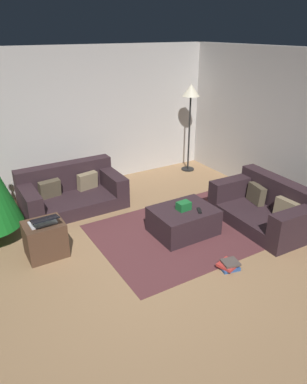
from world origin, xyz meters
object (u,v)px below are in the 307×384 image
object	(u,v)px
side_table	(45,239)
book_stack	(229,265)
gift_box	(184,206)
ottoman	(183,221)
laptop	(43,221)
corner_lamp	(191,97)
tv_remote	(199,211)
couch_right	(267,208)
couch_left	(71,192)

from	to	relation	value
side_table	book_stack	distance (m)	2.49
gift_box	ottoman	bearing A→B (deg)	44.26
gift_box	book_stack	size ratio (longest dim) A/B	0.67
laptop	corner_lamp	size ratio (longest dim) A/B	0.20
tv_remote	book_stack	world-z (taller)	tv_remote
ottoman	side_table	world-z (taller)	side_table
side_table	corner_lamp	bearing A→B (deg)	24.87
side_table	laptop	bearing A→B (deg)	-88.78
tv_remote	laptop	bearing A→B (deg)	-168.19
tv_remote	couch_right	bearing A→B (deg)	15.10
corner_lamp	book_stack	bearing A→B (deg)	-117.40
tv_remote	laptop	xyz separation A→B (m)	(-2.11, 0.60, 0.14)
gift_box	tv_remote	world-z (taller)	gift_box
tv_remote	laptop	world-z (taller)	laptop
tv_remote	book_stack	bearing A→B (deg)	-73.34
side_table	corner_lamp	world-z (taller)	corner_lamp
couch_left	book_stack	distance (m)	3.04
side_table	book_stack	world-z (taller)	side_table
couch_left	corner_lamp	bearing A→B (deg)	-171.95
side_table	gift_box	bearing A→B (deg)	-14.18
laptop	corner_lamp	distance (m)	4.12
couch_right	book_stack	size ratio (longest dim) A/B	5.53
book_stack	corner_lamp	bearing A→B (deg)	62.60
tv_remote	ottoman	bearing A→B (deg)	159.13
ottoman	tv_remote	xyz separation A→B (m)	(0.16, -0.18, 0.21)
couch_left	laptop	size ratio (longest dim) A/B	4.66
corner_lamp	couch_left	bearing A→B (deg)	-171.93
tv_remote	corner_lamp	distance (m)	3.00
couch_left	couch_right	distance (m)	3.30
couch_right	tv_remote	world-z (taller)	couch_right
ottoman	book_stack	world-z (taller)	ottoman
book_stack	couch_right	bearing A→B (deg)	25.26
couch_left	tv_remote	world-z (taller)	couch_left
ottoman	laptop	bearing A→B (deg)	167.72
gift_box	laptop	distance (m)	2.00
couch_left	gift_box	world-z (taller)	couch_left
book_stack	corner_lamp	distance (m)	3.92
gift_box	corner_lamp	xyz separation A→B (m)	(1.66, 2.16, 1.11)
laptop	couch_left	bearing A→B (deg)	58.76
tv_remote	laptop	distance (m)	2.20
gift_box	book_stack	distance (m)	1.12
laptop	book_stack	distance (m)	2.50
couch_right	laptop	bearing A→B (deg)	77.46
tv_remote	book_stack	size ratio (longest dim) A/B	0.55
tv_remote	corner_lamp	world-z (taller)	corner_lamp
couch_right	corner_lamp	xyz separation A→B (m)	(0.33, 2.58, 1.30)
laptop	corner_lamp	world-z (taller)	corner_lamp
couch_right	corner_lamp	bearing A→B (deg)	-5.16
couch_left	ottoman	size ratio (longest dim) A/B	1.84
tv_remote	side_table	distance (m)	2.22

